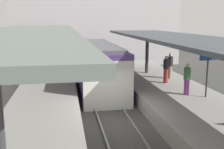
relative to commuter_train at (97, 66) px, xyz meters
name	(u,v)px	position (x,y,z in m)	size (l,w,h in m)	color
ground_plane	(116,128)	(0.00, -6.97, -1.73)	(80.00, 80.00, 0.00)	#383835
platform_left	(29,123)	(-3.80, -6.97, -1.23)	(4.40, 28.00, 1.00)	gray
platform_right	(194,113)	(3.80, -6.97, -1.23)	(4.40, 28.00, 1.00)	gray
track_ballast	(116,126)	(0.00, -6.97, -1.63)	(3.20, 28.00, 0.20)	#423F3D
rail_near_side	(100,123)	(-0.72, -6.97, -1.46)	(0.08, 28.00, 0.14)	slate
rail_far_side	(131,121)	(0.72, -6.97, -1.46)	(0.08, 28.00, 0.14)	slate
commuter_train	(97,66)	(0.00, 0.00, 0.00)	(2.78, 10.13, 3.10)	#472D6B
canopy_left	(28,32)	(-3.80, -5.57, 2.59)	(4.18, 21.00, 3.44)	#333335
canopy_right	(185,40)	(3.80, -5.57, 2.16)	(4.18, 21.00, 3.00)	#333335
platform_sign	(208,66)	(4.83, -6.13, 0.90)	(0.90, 0.08, 2.21)	#262628
passenger_near_bench	(170,65)	(4.75, -1.47, 0.15)	(0.36, 0.36, 1.70)	#998460
passenger_mid_platform	(187,79)	(4.06, -5.53, 0.13)	(0.36, 0.36, 1.65)	#7A337A
passenger_far_end	(166,69)	(3.98, -2.73, 0.16)	(0.36, 0.36, 1.70)	maroon
station_building_backdrop	(96,15)	(1.41, 13.03, 3.77)	(18.00, 6.00, 11.00)	#B7B2B7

